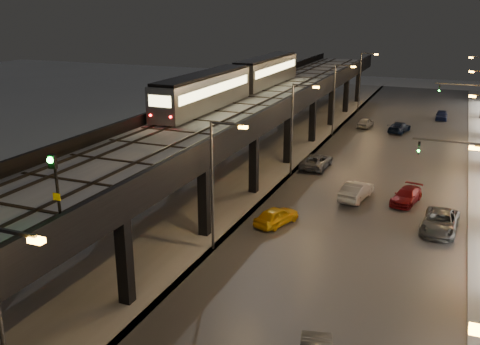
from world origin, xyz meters
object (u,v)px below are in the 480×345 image
(subway_train, at_px, (240,79))
(car_far_white, at_px, (365,123))
(car_onc_red, at_px, (442,115))
(car_mid_dark, at_px, (399,128))
(rail_signal, at_px, (55,176))
(car_onc_dark, at_px, (440,223))
(car_taxi, at_px, (276,217))
(car_near_white, at_px, (356,191))
(car_onc_white, at_px, (406,197))
(car_mid_silver, at_px, (316,161))

(subway_train, relative_size, car_far_white, 8.90)
(car_onc_red, bearing_deg, car_mid_dark, -115.04)
(subway_train, height_order, rail_signal, rail_signal)
(subway_train, relative_size, car_onc_dark, 6.50)
(car_mid_dark, xyz_separation_m, car_far_white, (-4.59, 1.31, -0.03))
(car_onc_red, bearing_deg, car_onc_dark, -88.51)
(car_taxi, relative_size, car_near_white, 0.87)
(car_far_white, bearing_deg, car_onc_dark, 114.85)
(car_mid_dark, height_order, car_onc_dark, car_onc_dark)
(rail_signal, relative_size, car_onc_red, 0.85)
(rail_signal, distance_m, car_taxi, 20.75)
(car_taxi, bearing_deg, car_onc_white, -116.15)
(subway_train, bearing_deg, car_onc_dark, -33.82)
(subway_train, height_order, car_mid_silver, subway_train)
(subway_train, distance_m, car_onc_red, 35.08)
(car_onc_dark, bearing_deg, car_onc_white, 123.27)
(subway_train, distance_m, car_far_white, 22.65)
(car_near_white, xyz_separation_m, car_onc_white, (4.09, 0.68, -0.14))
(car_near_white, bearing_deg, car_mid_silver, -45.24)
(rail_signal, bearing_deg, car_mid_silver, 84.76)
(car_far_white, distance_m, car_onc_red, 13.17)
(car_mid_dark, height_order, car_onc_red, car_mid_dark)
(car_far_white, xyz_separation_m, car_onc_red, (9.36, 9.26, 0.02))
(car_taxi, xyz_separation_m, car_mid_silver, (-0.92, 15.54, 0.04))
(subway_train, relative_size, car_onc_white, 7.84)
(car_far_white, bearing_deg, car_mid_silver, 92.44)
(rail_signal, xyz_separation_m, car_mid_silver, (3.13, 34.12, -8.27))
(rail_signal, height_order, car_onc_white, rail_signal)
(car_mid_silver, height_order, car_onc_white, car_mid_silver)
(subway_train, xyz_separation_m, car_taxi, (10.45, -18.11, -7.57))
(subway_train, xyz_separation_m, car_mid_silver, (9.53, -2.58, -7.53))
(car_taxi, xyz_separation_m, car_onc_red, (9.87, 45.68, -0.03))
(rail_signal, relative_size, car_mid_silver, 0.64)
(car_near_white, bearing_deg, car_onc_white, -161.31)
(subway_train, distance_m, car_near_white, 19.70)
(rail_signal, xyz_separation_m, car_onc_dark, (15.61, 21.95, -8.27))
(car_onc_white, bearing_deg, car_far_white, 118.12)
(car_near_white, height_order, car_mid_silver, car_near_white)
(car_onc_dark, bearing_deg, subway_train, 150.06)
(car_taxi, distance_m, car_far_white, 36.42)
(car_onc_red, bearing_deg, car_far_white, -136.09)
(car_taxi, relative_size, car_far_white, 1.07)
(car_mid_dark, bearing_deg, rail_signal, 91.64)
(car_near_white, distance_m, car_mid_dark, 27.29)
(subway_train, height_order, car_onc_dark, subway_train)
(subway_train, bearing_deg, car_near_white, -34.40)
(car_near_white, bearing_deg, car_mid_dark, -81.84)
(car_onc_dark, relative_size, car_onc_red, 1.34)
(car_onc_white, bearing_deg, subway_train, 165.14)
(car_mid_silver, xyz_separation_m, car_mid_dark, (6.03, 19.57, -0.04))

